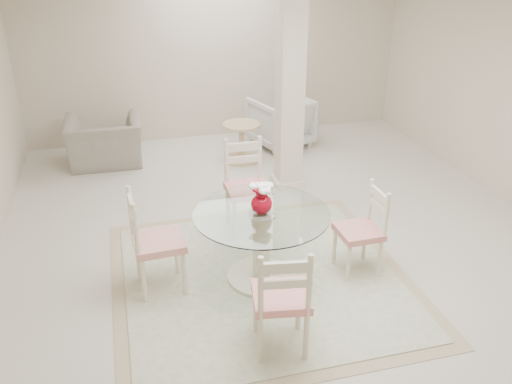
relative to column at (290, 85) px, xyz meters
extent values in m
plane|color=beige|center=(-0.50, -1.30, -1.35)|extent=(7.00, 7.00, 0.00)
cube|color=beige|center=(-0.50, 2.20, 0.00)|extent=(6.00, 0.02, 2.70)
cube|color=beige|center=(0.00, 0.00, 0.00)|extent=(0.30, 0.30, 2.70)
cube|color=tan|center=(-0.91, -2.02, -1.35)|extent=(2.83, 2.83, 0.01)
cube|color=beige|center=(-0.91, -2.02, -1.34)|extent=(2.59, 2.59, 0.01)
cylinder|color=#F4E7C9|center=(-0.91, -2.02, -1.33)|extent=(0.66, 0.66, 0.05)
cylinder|color=#F4E7C9|center=(-0.91, -2.02, -0.97)|extent=(0.17, 0.17, 0.68)
cylinder|color=#F4E7C9|center=(-0.91, -2.02, -0.65)|extent=(0.27, 0.27, 0.03)
cylinder|color=white|center=(-0.91, -2.02, -0.63)|extent=(1.26, 1.26, 0.01)
ellipsoid|color=#A20417|center=(-0.91, -2.02, -0.53)|extent=(0.20, 0.20, 0.19)
cylinder|color=#A20417|center=(-0.91, -2.02, -0.41)|extent=(0.11, 0.11, 0.05)
cylinder|color=#A20417|center=(-0.91, -2.02, -0.37)|extent=(0.17, 0.17, 0.02)
ellipsoid|color=white|center=(-0.91, -2.02, -0.35)|extent=(0.11, 0.11, 0.05)
ellipsoid|color=white|center=(-0.85, -2.00, -0.36)|extent=(0.11, 0.11, 0.05)
ellipsoid|color=white|center=(-0.97, -1.99, -0.36)|extent=(0.11, 0.11, 0.05)
ellipsoid|color=white|center=(-0.90, -2.08, -0.37)|extent=(0.11, 0.11, 0.05)
cylinder|color=#EDE5C2|center=(-0.14, -1.96, -1.14)|extent=(0.04, 0.04, 0.42)
cylinder|color=#EDE5C2|center=(-0.13, -2.29, -1.14)|extent=(0.04, 0.04, 0.42)
cylinder|color=#EDE5C2|center=(0.19, -1.95, -1.14)|extent=(0.04, 0.04, 0.42)
cylinder|color=#EDE5C2|center=(0.20, -2.28, -1.14)|extent=(0.04, 0.04, 0.42)
cube|color=red|center=(0.03, -2.12, -0.90)|extent=(0.41, 0.41, 0.06)
cube|color=#EDE5C2|center=(0.21, -2.11, -0.59)|extent=(0.05, 0.36, 0.49)
cylinder|color=beige|center=(-1.00, -1.26, -1.11)|extent=(0.05, 0.05, 0.48)
cylinder|color=beige|center=(-0.63, -1.26, -1.11)|extent=(0.05, 0.05, 0.48)
cylinder|color=beige|center=(-1.00, -0.88, -1.11)|extent=(0.05, 0.05, 0.48)
cylinder|color=beige|center=(-0.62, -0.89, -1.11)|extent=(0.05, 0.05, 0.48)
cube|color=red|center=(-0.81, -1.07, -0.83)|extent=(0.47, 0.47, 0.07)
cube|color=beige|center=(-0.81, -0.87, -0.48)|extent=(0.42, 0.05, 0.56)
cylinder|color=#F6E6CA|center=(-1.66, -2.09, -1.12)|extent=(0.04, 0.04, 0.47)
cylinder|color=#F6E6CA|center=(-1.69, -1.72, -1.12)|extent=(0.04, 0.04, 0.47)
cylinder|color=#F6E6CA|center=(-2.03, -2.11, -1.12)|extent=(0.04, 0.04, 0.47)
cylinder|color=#F6E6CA|center=(-2.05, -1.75, -1.12)|extent=(0.04, 0.04, 0.47)
cube|color=#B42113|center=(-1.86, -1.92, -0.85)|extent=(0.47, 0.47, 0.07)
cube|color=#F6E6CA|center=(-2.06, -1.93, -0.51)|extent=(0.07, 0.41, 0.55)
cylinder|color=beige|center=(-0.81, -2.82, -1.12)|extent=(0.04, 0.04, 0.46)
cylinder|color=beige|center=(-1.16, -2.76, -1.12)|extent=(0.04, 0.04, 0.46)
cylinder|color=beige|center=(-0.87, -3.17, -1.12)|extent=(0.04, 0.04, 0.46)
cylinder|color=beige|center=(-1.22, -3.11, -1.12)|extent=(0.04, 0.04, 0.46)
cube|color=red|center=(-1.02, -2.96, -0.86)|extent=(0.50, 0.50, 0.07)
cube|color=beige|center=(-1.05, -3.16, -0.53)|extent=(0.40, 0.11, 0.54)
imported|color=gray|center=(-2.32, 1.36, -1.01)|extent=(1.06, 0.93, 0.68)
imported|color=silver|center=(0.35, 1.48, -0.97)|extent=(1.03, 1.04, 0.76)
cylinder|color=#D9B085|center=(-0.39, 0.99, -1.33)|extent=(0.52, 0.52, 0.04)
cylinder|color=#D9B085|center=(-0.39, 0.99, -1.07)|extent=(0.08, 0.08, 0.50)
cylinder|color=#D9B085|center=(-0.39, 0.99, -0.80)|extent=(0.54, 0.54, 0.03)
camera|label=1|loc=(-2.08, -6.25, 1.71)|focal=38.00mm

